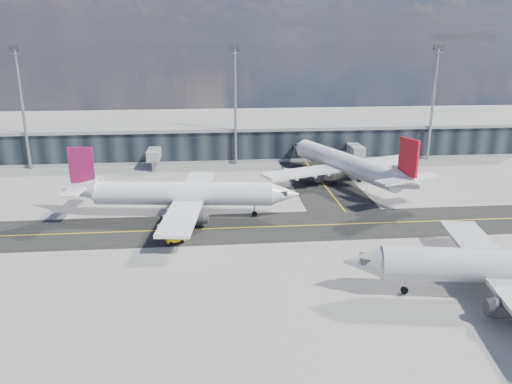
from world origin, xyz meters
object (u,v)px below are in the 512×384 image
at_px(airliner_af, 180,194).
at_px(service_van, 286,172).
at_px(baggage_tug, 177,238).
at_px(airliner_redtail, 347,164).

relative_size(airliner_af, service_van, 7.96).
height_order(airliner_af, baggage_tug, airliner_af).
distance_m(airliner_af, service_van, 34.24).
height_order(airliner_redtail, service_van, airliner_redtail).
bearing_deg(baggage_tug, service_van, 126.52).
relative_size(airliner_af, airliner_redtail, 0.98).
bearing_deg(service_van, baggage_tug, -127.22).
xyz_separation_m(airliner_af, airliner_redtail, (34.91, 17.28, 0.25)).
xyz_separation_m(airliner_redtail, baggage_tug, (-34.98, -29.79, -3.48)).
height_order(airliner_redtail, baggage_tug, airliner_redtail).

